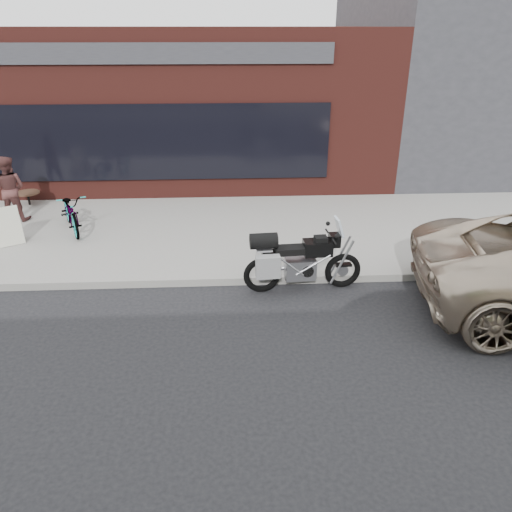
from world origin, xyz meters
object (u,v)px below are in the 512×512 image
Objects in this scene: motorcycle at (296,261)px; bicycle_front at (71,211)px; cafe_patron_left at (9,189)px; sandwich_sign at (8,225)px; cafe_table at (28,193)px.

motorcycle is 5.67m from bicycle_front.
motorcycle is 1.41× the size of cafe_patron_left.
sandwich_sign reaches higher than cafe_table.
motorcycle reaches higher than sandwich_sign.
bicycle_front is at bearing 144.91° from motorcycle.
cafe_table is 0.39× the size of cafe_patron_left.
sandwich_sign is (-6.05, 2.24, -0.04)m from motorcycle.
motorcycle is at bearing -55.12° from bicycle_front.
cafe_patron_left is (0.06, -1.13, 0.47)m from cafe_table.
cafe_patron_left is (-1.64, 0.80, 0.32)m from bicycle_front.
bicycle_front is at bearing -1.37° from sandwich_sign.
sandwich_sign is at bearing 155.42° from motorcycle.
bicycle_front is 2.57m from cafe_table.
bicycle_front is 1.36m from sandwich_sign.
cafe_table is at bearing 70.49° from sandwich_sign.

